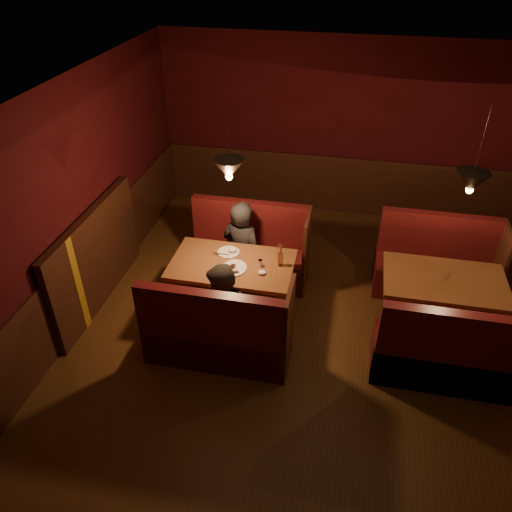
% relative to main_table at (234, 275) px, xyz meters
% --- Properties ---
extents(room, '(6.02, 7.02, 2.92)m').
position_rel_main_table_xyz_m(room, '(0.82, -0.40, 0.43)').
color(room, '#55371F').
rests_on(room, ground).
extents(main_table, '(1.50, 0.91, 1.05)m').
position_rel_main_table_xyz_m(main_table, '(0.00, 0.00, 0.00)').
color(main_table, brown).
rests_on(main_table, ground).
extents(main_bench_far, '(1.65, 0.59, 1.12)m').
position_rel_main_table_xyz_m(main_bench_far, '(0.02, 0.85, -0.26)').
color(main_bench_far, '#4A1310').
rests_on(main_bench_far, ground).
extents(main_bench_near, '(1.65, 0.59, 1.12)m').
position_rel_main_table_xyz_m(main_bench_near, '(0.02, -0.85, -0.26)').
color(main_bench_near, '#4A1310').
rests_on(main_bench_near, ground).
extents(second_table, '(1.41, 0.90, 0.80)m').
position_rel_main_table_xyz_m(second_table, '(2.51, 0.20, -0.03)').
color(second_table, brown).
rests_on(second_table, ground).
extents(second_bench_far, '(1.56, 0.58, 1.11)m').
position_rel_main_table_xyz_m(second_bench_far, '(2.54, 1.05, -0.26)').
color(second_bench_far, '#4A1310').
rests_on(second_bench_far, ground).
extents(second_bench_near, '(1.56, 0.58, 1.11)m').
position_rel_main_table_xyz_m(second_bench_near, '(2.54, -0.64, -0.26)').
color(second_bench_near, '#4A1310').
rests_on(second_bench_near, ground).
extents(diner_a, '(0.71, 0.59, 1.67)m').
position_rel_main_table_xyz_m(diner_a, '(-0.03, 0.62, 0.21)').
color(diner_a, black).
rests_on(diner_a, ground).
extents(diner_b, '(0.87, 0.76, 1.50)m').
position_rel_main_table_xyz_m(diner_b, '(0.04, -0.61, 0.13)').
color(diner_b, '#332D27').
rests_on(diner_b, ground).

